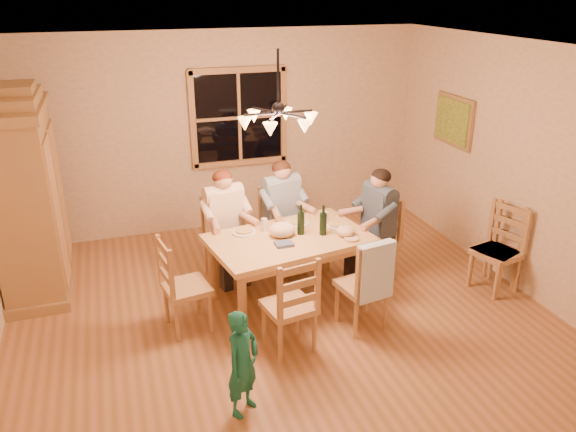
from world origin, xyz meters
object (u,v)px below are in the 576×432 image
object	(u,v)px
chair_end_right	(375,253)
wine_bottle_b	(323,220)
chair_near_right	(362,299)
chair_spare_back	(493,264)
child	(243,363)
chair_spare_front	(495,265)
chair_far_left	(226,255)
adult_plaid_man	(282,201)
chair_near_left	(289,320)
chair_far_right	(282,242)
dining_table	(289,246)
chair_end_left	(188,301)
adult_woman	(224,212)
chandelier	(278,118)
armoire	(28,200)
wine_bottle_a	(301,220)
adult_slate_man	(378,211)

from	to	relation	value
chair_end_right	wine_bottle_b	distance (m)	1.02
chair_near_right	chair_spare_back	xyz separation A→B (m)	(1.74, 0.23, 0.00)
child	chair_spare_front	size ratio (longest dim) A/B	0.93
chair_far_left	chair_near_right	size ratio (longest dim) A/B	1.00
adult_plaid_man	chair_spare_back	world-z (taller)	adult_plaid_man
chair_far_left	chair_spare_back	bearing A→B (deg)	147.81
chair_near_left	chair_end_right	xyz separation A→B (m)	(1.40, 1.03, 0.00)
chair_near_right	adult_plaid_man	xyz separation A→B (m)	(-0.36, 1.52, 0.54)
chair_far_right	adult_plaid_man	xyz separation A→B (m)	(0.00, 0.00, 0.54)
child	adult_plaid_man	bearing A→B (deg)	26.51
dining_table	chair_end_left	xyz separation A→B (m)	(-1.13, -0.20, -0.35)
adult_woman	adult_plaid_man	xyz separation A→B (m)	(0.72, 0.12, 0.00)
chair_end_left	chair_spare_front	distance (m)	3.42
chair_near_right	chair_far_left	bearing A→B (deg)	117.90
chandelier	chair_far_left	world-z (taller)	chandelier
adult_plaid_man	chair_spare_back	distance (m)	2.51
armoire	child	distance (m)	3.25
chair_near_left	wine_bottle_b	distance (m)	1.19
wine_bottle_a	armoire	bearing A→B (deg)	157.61
wine_bottle_a	adult_woman	bearing A→B (deg)	135.76
chair_far_right	adult_plaid_man	size ratio (longest dim) A/B	1.13
adult_woman	adult_slate_man	world-z (taller)	same
chair_far_left	armoire	bearing A→B (deg)	-22.55
chair_far_left	adult_plaid_man	distance (m)	0.91
chair_far_left	chair_end_left	bearing A→B (deg)	46.74
armoire	chair_end_right	bearing A→B (deg)	-14.54
adult_woman	dining_table	bearing A→B (deg)	117.90
adult_slate_man	adult_woman	bearing A→B (deg)	63.43
chandelier	chair_far_right	distance (m)	2.08
dining_table	adult_woman	bearing A→B (deg)	127.72
chair_far_left	child	distance (m)	2.27
chair_near_left	chair_end_left	world-z (taller)	same
adult_plaid_man	wine_bottle_a	xyz separation A→B (m)	(-0.04, -0.79, 0.08)
chandelier	chair_end_left	distance (m)	2.01
wine_bottle_b	chair_far_left	bearing A→B (deg)	140.33
chair_end_right	wine_bottle_b	xyz separation A→B (m)	(-0.76, -0.25, 0.62)
wine_bottle_a	wine_bottle_b	xyz separation A→B (m)	(0.22, -0.08, 0.00)
chandelier	wine_bottle_a	size ratio (longest dim) A/B	2.33
wine_bottle_a	chair_spare_front	size ratio (longest dim) A/B	0.33
adult_slate_man	child	world-z (taller)	adult_slate_man
chair_far_right	wine_bottle_b	size ratio (longest dim) A/B	3.00
armoire	wine_bottle_a	size ratio (longest dim) A/B	6.97
chair_end_right	chair_near_right	bearing A→B (deg)	136.74
dining_table	chair_spare_back	size ratio (longest dim) A/B	1.81
chair_far_left	wine_bottle_b	world-z (taller)	wine_bottle_b
chair_far_right	wine_bottle_a	world-z (taller)	wine_bottle_a
chair_end_left	adult_slate_man	distance (m)	2.35
chair_end_right	wine_bottle_a	world-z (taller)	wine_bottle_a
adult_slate_man	wine_bottle_a	distance (m)	1.00
armoire	wine_bottle_b	world-z (taller)	armoire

